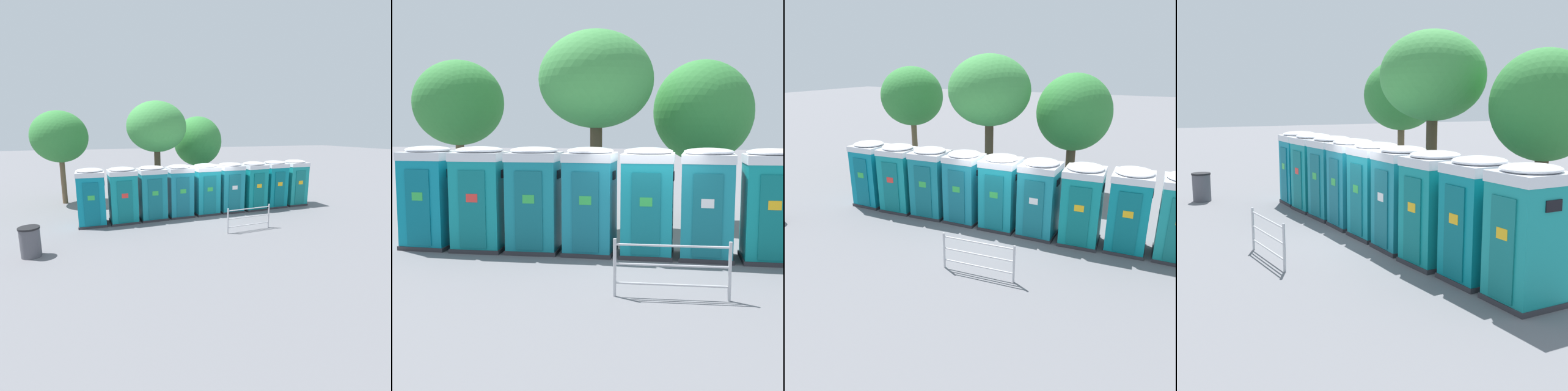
# 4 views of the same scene
# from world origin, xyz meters

# --- Properties ---
(ground_plane) EXTENTS (120.00, 120.00, 0.00)m
(ground_plane) POSITION_xyz_m (0.00, 0.00, 0.00)
(ground_plane) COLOR slate
(portapotty_0) EXTENTS (1.21, 1.21, 2.54)m
(portapotty_0) POSITION_xyz_m (-5.45, -0.06, 1.28)
(portapotty_0) COLOR #2D2D33
(portapotty_0) RESTS_ON ground
(portapotty_1) EXTENTS (1.30, 1.26, 2.54)m
(portapotty_1) POSITION_xyz_m (-4.09, -0.06, 1.28)
(portapotty_1) COLOR #2D2D33
(portapotty_1) RESTS_ON ground
(portapotty_2) EXTENTS (1.30, 1.26, 2.54)m
(portapotty_2) POSITION_xyz_m (-2.73, 0.02, 1.28)
(portapotty_2) COLOR #2D2D33
(portapotty_2) RESTS_ON ground
(portapotty_3) EXTENTS (1.18, 1.21, 2.54)m
(portapotty_3) POSITION_xyz_m (-1.36, 0.07, 1.28)
(portapotty_3) COLOR #2D2D33
(portapotty_3) RESTS_ON ground
(portapotty_4) EXTENTS (1.25, 1.23, 2.54)m
(portapotty_4) POSITION_xyz_m (-0.00, 0.11, 1.28)
(portapotty_4) COLOR #2D2D33
(portapotty_4) RESTS_ON ground
(portapotty_5) EXTENTS (1.21, 1.21, 2.54)m
(portapotty_5) POSITION_xyz_m (1.36, 0.13, 1.28)
(portapotty_5) COLOR #2D2D33
(portapotty_5) RESTS_ON ground
(portapotty_6) EXTENTS (1.26, 1.26, 2.54)m
(portapotty_6) POSITION_xyz_m (2.72, 0.14, 1.28)
(portapotty_6) COLOR #2D2D33
(portapotty_6) RESTS_ON ground
(portapotty_7) EXTENTS (1.20, 1.23, 2.54)m
(portapotty_7) POSITION_xyz_m (4.08, 0.27, 1.28)
(portapotty_7) COLOR #2D2D33
(portapotty_7) RESTS_ON ground
(portapotty_8) EXTENTS (1.19, 1.22, 2.54)m
(portapotty_8) POSITION_xyz_m (5.44, 0.32, 1.28)
(portapotty_8) COLOR #2D2D33
(portapotty_8) RESTS_ON ground
(street_tree_0) EXTENTS (3.05, 3.05, 5.23)m
(street_tree_0) POSITION_xyz_m (-6.89, 4.86, 3.78)
(street_tree_0) COLOR brown
(street_tree_0) RESTS_ON ground
(street_tree_1) EXTENTS (3.28, 3.28, 5.73)m
(street_tree_1) POSITION_xyz_m (-1.80, 3.01, 4.31)
(street_tree_1) COLOR #4C3826
(street_tree_1) RESTS_ON ground
(street_tree_2) EXTENTS (3.05, 3.05, 5.02)m
(street_tree_2) POSITION_xyz_m (1.21, 4.72, 3.44)
(street_tree_2) COLOR #4C3826
(street_tree_2) RESTS_ON ground
(trash_can) EXTENTS (0.67, 0.67, 1.02)m
(trash_can) POSITION_xyz_m (-7.46, -3.09, 0.52)
(trash_can) COLOR #4C4C54
(trash_can) RESTS_ON ground
(event_barrier) EXTENTS (2.06, 0.20, 1.05)m
(event_barrier) POSITION_xyz_m (0.73, -3.05, 0.57)
(event_barrier) COLOR #B7B7BC
(event_barrier) RESTS_ON ground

